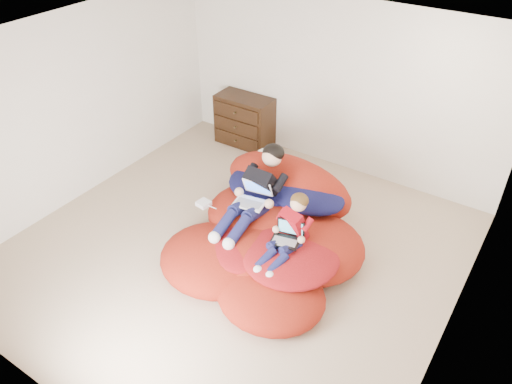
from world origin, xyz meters
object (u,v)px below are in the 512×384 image
dresser (244,121)px  older_boy (258,188)px  laptop_white (253,196)px  younger_boy (289,229)px  laptop_black (288,235)px  beanbag_pile (271,230)px

dresser → older_boy: bearing=-51.4°
laptop_white → younger_boy: bearing=-22.0°
laptop_white → dresser: bearing=127.2°
dresser → laptop_white: size_ratio=2.18×
dresser → younger_boy: (2.12, -2.20, 0.20)m
older_boy → laptop_black: bearing=-30.8°
younger_boy → dresser: bearing=134.0°
dresser → younger_boy: 3.06m
older_boy → laptop_black: 0.78m
older_boy → beanbag_pile: bearing=-22.9°
dresser → laptop_white: 2.44m
beanbag_pile → laptop_white: 0.47m
beanbag_pile → younger_boy: size_ratio=2.87×
laptop_white → laptop_black: size_ratio=1.19×
dresser → beanbag_pile: dresser is taller
younger_boy → laptop_black: 0.07m
older_boy → younger_boy: older_boy is taller
beanbag_pile → older_boy: (-0.27, 0.11, 0.45)m
dresser → older_boy: older_boy is taller
dresser → younger_boy: size_ratio=1.06×
laptop_white → laptop_black: laptop_white is taller
beanbag_pile → laptop_black: beanbag_pile is taller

